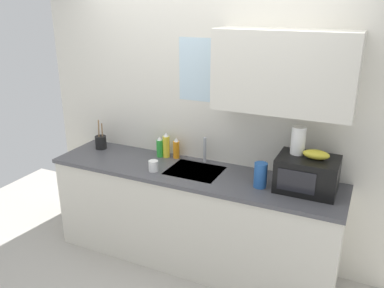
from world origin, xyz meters
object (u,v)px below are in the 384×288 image
(banana_bunch, at_px, (316,155))
(dish_soap_bottle_yellow, at_px, (166,146))
(dish_soap_bottle_green, at_px, (160,147))
(utensil_crock, at_px, (101,142))
(paper_towel_roll, at_px, (298,140))
(microwave, at_px, (307,174))
(cereal_canister, at_px, (260,175))
(mug_white, at_px, (153,166))
(dish_soap_bottle_orange, at_px, (176,149))

(banana_bunch, distance_m, dish_soap_bottle_yellow, 1.39)
(dish_soap_bottle_green, relative_size, utensil_crock, 0.67)
(banana_bunch, bearing_deg, dish_soap_bottle_yellow, 173.80)
(banana_bunch, xyz_separation_m, paper_towel_roll, (-0.15, 0.05, 0.08))
(banana_bunch, relative_size, utensil_crock, 0.67)
(utensil_crock, bearing_deg, dish_soap_bottle_green, 5.45)
(paper_towel_roll, distance_m, utensil_crock, 1.94)
(dish_soap_bottle_yellow, relative_size, dish_soap_bottle_green, 1.20)
(microwave, relative_size, cereal_canister, 2.27)
(microwave, relative_size, paper_towel_roll, 2.09)
(paper_towel_roll, bearing_deg, microwave, -27.38)
(mug_white, bearing_deg, dish_soap_bottle_yellow, 99.46)
(paper_towel_roll, relative_size, dish_soap_bottle_orange, 1.11)
(dish_soap_bottle_yellow, relative_size, cereal_canister, 1.18)
(dish_soap_bottle_yellow, distance_m, mug_white, 0.35)
(microwave, height_order, cereal_canister, microwave)
(utensil_crock, bearing_deg, banana_bunch, -1.93)
(paper_towel_roll, distance_m, cereal_canister, 0.40)
(banana_bunch, relative_size, cereal_canister, 0.99)
(microwave, xyz_separation_m, dish_soap_bottle_green, (-1.38, 0.13, -0.04))
(paper_towel_roll, bearing_deg, banana_bunch, -18.43)
(dish_soap_bottle_green, bearing_deg, mug_white, -70.00)
(paper_towel_roll, relative_size, mug_white, 2.32)
(paper_towel_roll, xyz_separation_m, utensil_crock, (-1.92, 0.02, -0.31))
(microwave, xyz_separation_m, banana_bunch, (0.05, 0.00, 0.17))
(dish_soap_bottle_green, height_order, cereal_canister, cereal_canister)
(paper_towel_roll, distance_m, dish_soap_bottle_orange, 1.17)
(cereal_canister, distance_m, mug_white, 0.93)
(paper_towel_roll, xyz_separation_m, mug_white, (-1.16, -0.24, -0.33))
(dish_soap_bottle_yellow, relative_size, mug_white, 2.52)
(banana_bunch, height_order, dish_soap_bottle_green, banana_bunch)
(dish_soap_bottle_yellow, xyz_separation_m, utensil_crock, (-0.70, -0.08, -0.04))
(banana_bunch, height_order, mug_white, banana_bunch)
(banana_bunch, xyz_separation_m, mug_white, (-1.31, -0.19, -0.26))
(paper_towel_roll, relative_size, utensil_crock, 0.74)
(microwave, relative_size, dish_soap_bottle_yellow, 1.92)
(paper_towel_roll, bearing_deg, mug_white, -168.35)
(utensil_crock, bearing_deg, mug_white, -18.96)
(dish_soap_bottle_orange, xyz_separation_m, mug_white, (-0.04, -0.36, -0.05))
(dish_soap_bottle_yellow, height_order, mug_white, dish_soap_bottle_yellow)
(dish_soap_bottle_orange, xyz_separation_m, utensil_crock, (-0.80, -0.10, -0.02))
(utensil_crock, bearing_deg, cereal_canister, -5.77)
(banana_bunch, relative_size, paper_towel_roll, 0.91)
(paper_towel_roll, height_order, dish_soap_bottle_yellow, paper_towel_roll)
(banana_bunch, distance_m, paper_towel_roll, 0.18)
(microwave, xyz_separation_m, dish_soap_bottle_yellow, (-1.32, 0.15, -0.02))
(microwave, bearing_deg, cereal_canister, -163.83)
(dish_soap_bottle_orange, bearing_deg, mug_white, -96.41)
(dish_soap_bottle_yellow, xyz_separation_m, cereal_canister, (0.98, -0.25, -0.01))
(dish_soap_bottle_green, distance_m, cereal_canister, 1.07)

